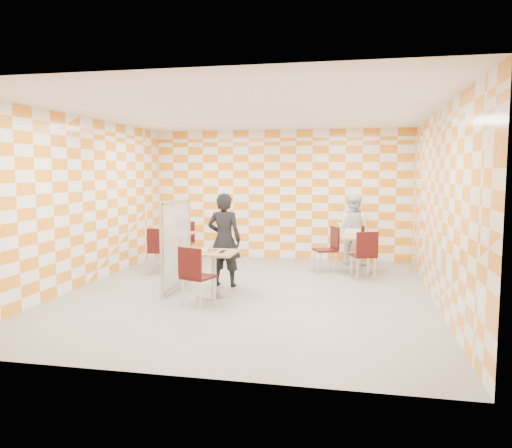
{
  "coord_description": "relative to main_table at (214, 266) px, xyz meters",
  "views": [
    {
      "loc": [
        1.78,
        -8.04,
        2.03
      ],
      "look_at": [
        0.1,
        0.2,
        1.15
      ],
      "focal_mm": 35.0,
      "sensor_mm": 36.0,
      "label": 1
    }
  ],
  "objects": [
    {
      "name": "man_white",
      "position": [
        2.17,
        3.43,
        0.27
      ],
      "size": [
        0.93,
        0.84,
        1.56
      ],
      "primitive_type": "imported",
      "rotation": [
        0.0,
        0.0,
        2.72
      ],
      "color": "white",
      "rests_on": "ground"
    },
    {
      "name": "main_table",
      "position": [
        0.0,
        0.0,
        0.0
      ],
      "size": [
        0.7,
        0.7,
        0.75
      ],
      "color": "tan",
      "rests_on": "ground"
    },
    {
      "name": "sport_bottle",
      "position": [
        2.15,
        2.48,
        0.33
      ],
      "size": [
        0.06,
        0.06,
        0.2
      ],
      "color": "white",
      "rests_on": "second_table"
    },
    {
      "name": "chair_empty_far",
      "position": [
        -1.51,
        2.83,
        0.04
      ],
      "size": [
        0.45,
        0.46,
        0.92
      ],
      "color": "#380B0B",
      "rests_on": "ground"
    },
    {
      "name": "chair_empty_near",
      "position": [
        -1.58,
        1.54,
        0.04
      ],
      "size": [
        0.47,
        0.48,
        0.92
      ],
      "color": "#380B0B",
      "rests_on": "ground"
    },
    {
      "name": "partition",
      "position": [
        -0.77,
        0.36,
        0.28
      ],
      "size": [
        0.08,
        1.38,
        1.55
      ],
      "color": "white",
      "rests_on": "ground"
    },
    {
      "name": "man_dark",
      "position": [
        -0.04,
        0.8,
        0.32
      ],
      "size": [
        0.62,
        0.42,
        1.67
      ],
      "primitive_type": "imported",
      "rotation": [
        0.0,
        0.0,
        3.1
      ],
      "color": "black",
      "rests_on": "ground"
    },
    {
      "name": "empty_table",
      "position": [
        -1.51,
        2.24,
        0.0
      ],
      "size": [
        0.7,
        0.7,
        0.75
      ],
      "color": "tan",
      "rests_on": "ground"
    },
    {
      "name": "pizza_on_foil",
      "position": [
        -0.0,
        -0.02,
        0.26
      ],
      "size": [
        0.4,
        0.4,
        0.04
      ],
      "color": "silver",
      "rests_on": "main_table"
    },
    {
      "name": "chair_second_side",
      "position": [
        1.73,
        2.44,
        0.04
      ],
      "size": [
        0.56,
        0.56,
        0.92
      ],
      "color": "#380B0B",
      "rests_on": "ground"
    },
    {
      "name": "chair_second_front",
      "position": [
        2.42,
        1.81,
        0.04
      ],
      "size": [
        0.54,
        0.55,
        0.92
      ],
      "color": "#380B0B",
      "rests_on": "ground"
    },
    {
      "name": "room_shell",
      "position": [
        0.48,
        0.92,
        0.99
      ],
      "size": [
        7.0,
        7.0,
        7.0
      ],
      "color": "gray",
      "rests_on": "ground"
    },
    {
      "name": "soda_bottle",
      "position": [
        2.38,
        2.45,
        0.34
      ],
      "size": [
        0.07,
        0.07,
        0.23
      ],
      "color": "black",
      "rests_on": "second_table"
    },
    {
      "name": "second_table",
      "position": [
        2.31,
        2.43,
        0.0
      ],
      "size": [
        0.7,
        0.7,
        0.75
      ],
      "color": "tan",
      "rests_on": "ground"
    },
    {
      "name": "chair_main_front",
      "position": [
        -0.11,
        -0.67,
        0.04
      ],
      "size": [
        0.54,
        0.55,
        0.92
      ],
      "color": "#380B0B",
      "rests_on": "ground"
    }
  ]
}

